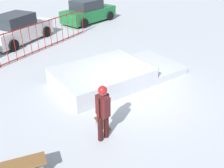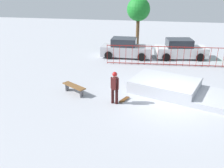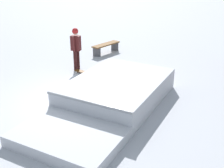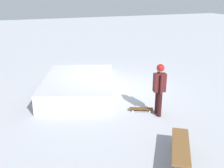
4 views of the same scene
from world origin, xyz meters
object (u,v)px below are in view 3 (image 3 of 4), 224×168
(skateboard, at_px, (83,72))
(park_bench, at_px, (106,46))
(skate_ramp, at_px, (111,96))
(skater, at_px, (76,46))

(skateboard, xyz_separation_m, park_bench, (-2.91, 0.42, 0.28))
(skateboard, bearing_deg, skate_ramp, 145.01)
(skater, bearing_deg, skateboard, 141.62)
(skater, height_order, skateboard, skater)
(park_bench, bearing_deg, skateboard, -8.18)
(skate_ramp, distance_m, skater, 3.60)
(skater, height_order, park_bench, skater)
(skate_ramp, height_order, skater, skater)
(skate_ramp, relative_size, park_bench, 3.81)
(skateboard, height_order, park_bench, park_bench)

